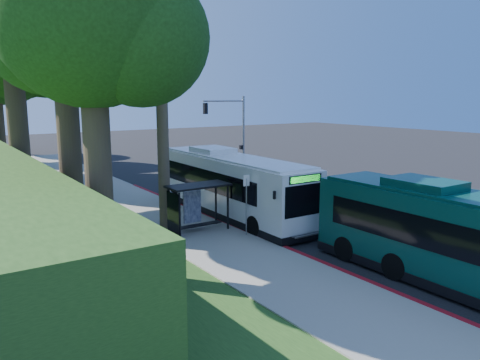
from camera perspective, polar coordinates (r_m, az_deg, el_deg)
ground at (r=30.74m, az=3.67°, el=-3.00°), size 140.00×140.00×0.00m
sidewalk at (r=26.99m, az=-8.70°, el=-4.84°), size 4.50×70.00×0.12m
red_curb at (r=24.74m, az=0.20°, el=-6.10°), size 0.25×30.00×0.13m
grass_verge at (r=29.92m, az=-22.86°, el=-4.11°), size 8.00×70.00×0.06m
bus_shelter at (r=24.11m, az=-5.77°, el=-2.31°), size 3.20×1.51×2.55m
stop_sign_pole at (r=23.23m, az=0.78°, el=-2.05°), size 0.35×0.06×3.17m
traffic_signal_pole at (r=40.35m, az=-0.77°, el=6.53°), size 4.10×0.30×7.00m
tree_0 at (r=24.68m, az=-20.81°, el=19.35°), size 8.40×8.00×15.70m
tree_2 at (r=40.25m, az=-25.60°, el=14.18°), size 8.82×8.40×15.12m
tree_6 at (r=18.61m, az=-17.50°, el=18.08°), size 7.56×7.20×13.74m
white_bus at (r=27.55m, az=-1.18°, el=-0.50°), size 2.99×13.07×3.88m
teal_bus at (r=18.75m, az=26.25°, el=-6.77°), size 2.82×12.91×3.85m
pickup at (r=36.56m, az=-1.15°, el=0.44°), size 3.48×6.15×1.62m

